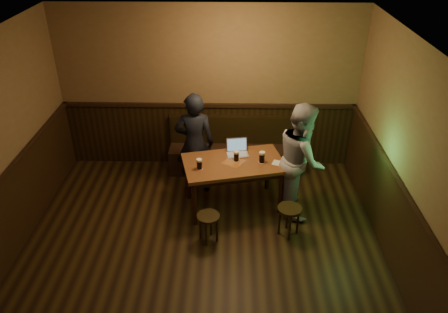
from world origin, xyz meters
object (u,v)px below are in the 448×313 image
(stool_right, at_px, (289,213))
(pint_left, at_px, (199,164))
(person_suit, at_px, (195,144))
(pub_table, at_px, (234,168))
(pint_right, at_px, (262,157))
(person_grey, at_px, (301,159))
(pint_mid, at_px, (236,156))
(stool_left, at_px, (208,220))
(laptop, at_px, (237,150))
(bench, at_px, (233,154))

(stool_right, distance_m, pint_left, 1.45)
(stool_right, relative_size, person_suit, 0.27)
(pint_left, distance_m, person_suit, 0.66)
(pub_table, height_order, pint_right, pint_right)
(pub_table, height_order, person_grey, person_grey)
(pint_left, height_order, pint_right, pint_right)
(pint_mid, bearing_deg, stool_left, -113.69)
(pint_right, bearing_deg, laptop, 144.67)
(bench, bearing_deg, pint_mid, -87.87)
(person_grey, bearing_deg, pint_right, 84.89)
(bench, xyz_separation_m, stool_left, (-0.34, -1.89, 0.03))
(pint_left, distance_m, laptop, 0.71)
(stool_right, xyz_separation_m, person_grey, (0.20, 0.63, 0.50))
(pint_left, bearing_deg, person_grey, 6.27)
(person_suit, bearing_deg, pint_right, 155.02)
(stool_left, relative_size, pint_mid, 2.66)
(pint_left, relative_size, pint_right, 0.94)
(pub_table, bearing_deg, person_suit, 130.73)
(pint_right, relative_size, person_grey, 0.10)
(stool_right, bearing_deg, stool_left, -172.19)
(bench, bearing_deg, pint_left, -111.07)
(stool_left, xyz_separation_m, pint_mid, (0.38, 0.86, 0.52))
(pint_left, relative_size, pint_mid, 1.02)
(bench, bearing_deg, pub_table, -90.00)
(stool_left, bearing_deg, pint_mid, 66.31)
(pint_mid, bearing_deg, bench, 92.13)
(stool_right, distance_m, pint_right, 0.92)
(pint_left, distance_m, pint_mid, 0.58)
(pint_left, relative_size, person_suit, 0.10)
(stool_right, relative_size, pint_right, 2.62)
(stool_right, height_order, pint_right, pint_right)
(bench, distance_m, person_suit, 1.02)
(bench, xyz_separation_m, person_suit, (-0.61, -0.63, 0.53))
(person_suit, bearing_deg, stool_left, 100.36)
(pint_left, bearing_deg, person_suit, 100.33)
(pint_right, bearing_deg, pint_mid, 174.70)
(pint_left, xyz_separation_m, pint_right, (0.91, 0.21, 0.01))
(laptop, bearing_deg, bench, 85.20)
(laptop, height_order, person_grey, person_grey)
(pub_table, bearing_deg, pint_mid, 31.19)
(bench, relative_size, person_suit, 1.30)
(stool_left, distance_m, pint_mid, 1.07)
(laptop, bearing_deg, stool_right, -60.50)
(pint_left, bearing_deg, laptop, 40.08)
(laptop, xyz_separation_m, person_grey, (0.93, -0.30, 0.03))
(pub_table, height_order, pint_left, pint_left)
(bench, xyz_separation_m, pint_left, (-0.49, -1.27, 0.56))
(stool_left, height_order, pint_left, pint_left)
(stool_right, height_order, pint_mid, pint_mid)
(pint_right, height_order, person_grey, person_grey)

